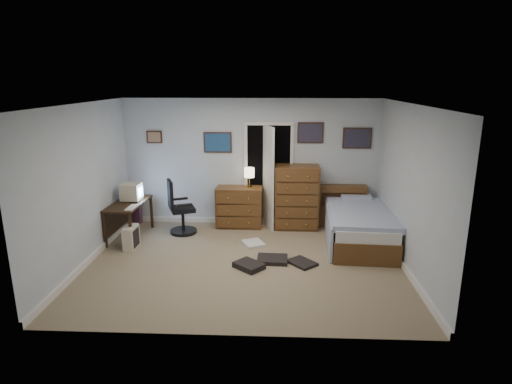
% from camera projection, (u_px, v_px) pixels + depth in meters
% --- Properties ---
extents(floor, '(5.00, 4.00, 0.02)m').
position_uv_depth(floor, '(244.00, 264.00, 6.84)').
color(floor, gray).
rests_on(floor, ground).
extents(computer_desk, '(0.59, 1.18, 0.67)m').
position_uv_depth(computer_desk, '(125.00, 210.00, 7.85)').
color(computer_desk, black).
rests_on(computer_desk, floor).
extents(crt_monitor, '(0.36, 0.34, 0.32)m').
position_uv_depth(crt_monitor, '(131.00, 192.00, 7.91)').
color(crt_monitor, beige).
rests_on(crt_monitor, computer_desk).
extents(keyboard, '(0.15, 0.36, 0.02)m').
position_uv_depth(keyboard, '(132.00, 208.00, 7.46)').
color(keyboard, beige).
rests_on(keyboard, computer_desk).
extents(pc_tower, '(0.20, 0.38, 0.40)m').
position_uv_depth(pc_tower, '(131.00, 237.00, 7.39)').
color(pc_tower, beige).
rests_on(pc_tower, floor).
extents(office_chair, '(0.66, 0.66, 1.05)m').
position_uv_depth(office_chair, '(180.00, 213.00, 8.06)').
color(office_chair, black).
rests_on(office_chair, floor).
extents(media_stack, '(0.17, 0.17, 0.81)m').
position_uv_depth(media_stack, '(136.00, 204.00, 8.63)').
color(media_stack, maroon).
rests_on(media_stack, floor).
extents(low_dresser, '(0.92, 0.49, 0.80)m').
position_uv_depth(low_dresser, '(239.00, 207.00, 8.46)').
color(low_dresser, brown).
rests_on(low_dresser, floor).
extents(table_lamp, '(0.21, 0.21, 0.39)m').
position_uv_depth(table_lamp, '(249.00, 173.00, 8.28)').
color(table_lamp, gold).
rests_on(table_lamp, low_dresser).
extents(doorway, '(0.96, 1.12, 2.05)m').
position_uv_depth(doorway, '(269.00, 172.00, 8.76)').
color(doorway, black).
rests_on(doorway, floor).
extents(tall_dresser, '(0.85, 0.50, 1.24)m').
position_uv_depth(tall_dresser, '(297.00, 197.00, 8.33)').
color(tall_dresser, brown).
rests_on(tall_dresser, floor).
extents(headboard_bookcase, '(0.93, 0.25, 0.84)m').
position_uv_depth(headboard_bookcase, '(342.00, 205.00, 8.45)').
color(headboard_bookcase, brown).
rests_on(headboard_bookcase, floor).
extents(bed, '(1.24, 2.16, 0.69)m').
position_uv_depth(bed, '(359.00, 225.00, 7.63)').
color(bed, brown).
rests_on(bed, floor).
extents(wall_posters, '(4.38, 0.04, 0.60)m').
position_uv_depth(wall_posters, '(280.00, 138.00, 8.28)').
color(wall_posters, '#331E11').
rests_on(wall_posters, floor).
extents(floor_clutter, '(1.37, 1.46, 0.09)m').
position_uv_depth(floor_clutter, '(266.00, 259.00, 6.92)').
color(floor_clutter, black).
rests_on(floor_clutter, floor).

